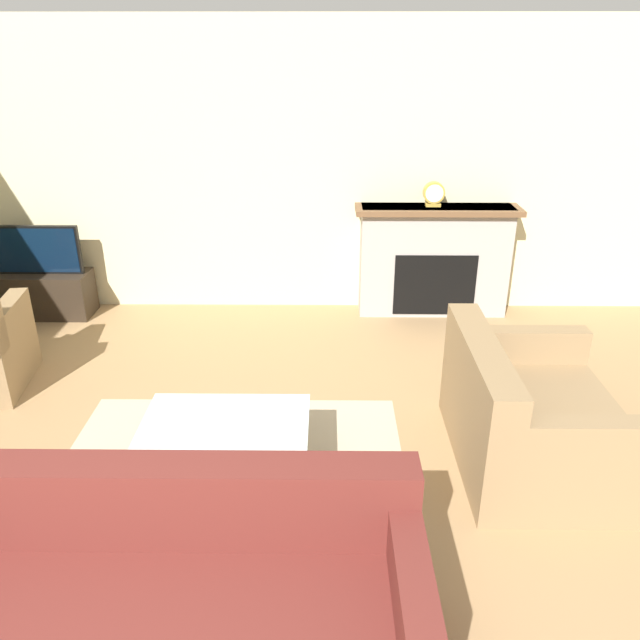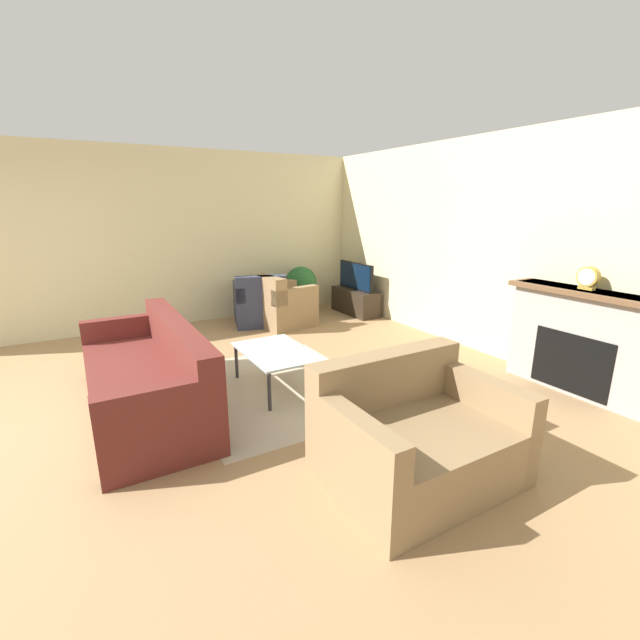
{
  "view_description": "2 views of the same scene",
  "coord_description": "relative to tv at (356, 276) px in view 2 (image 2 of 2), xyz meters",
  "views": [
    {
      "loc": [
        0.86,
        -0.79,
        2.45
      ],
      "look_at": [
        0.82,
        3.15,
        0.7
      ],
      "focal_mm": 35.0,
      "sensor_mm": 36.0,
      "label": 1
    },
    {
      "loc": [
        4.12,
        0.62,
        1.88
      ],
      "look_at": [
        0.37,
        2.79,
        0.7
      ],
      "focal_mm": 24.0,
      "sensor_mm": 36.0,
      "label": 2
    }
  ],
  "objects": [
    {
      "name": "couch_loveseat",
      "position": [
        4.07,
        -2.3,
        -0.38
      ],
      "size": [
        0.97,
        1.28,
        0.82
      ],
      "rotation": [
        0.0,
        0.0,
        1.57
      ],
      "color": "#8C704C",
      "rests_on": "ground_plane"
    },
    {
      "name": "wall_back",
      "position": [
        1.93,
        0.3,
        0.68
      ],
      "size": [
        8.63,
        0.06,
        2.7
      ],
      "color": "beige",
      "rests_on": "ground_plane"
    },
    {
      "name": "mantel_clock",
      "position": [
        3.79,
        0.12,
        0.51
      ],
      "size": [
        0.2,
        0.07,
        0.23
      ],
      "color": "#B79338",
      "rests_on": "fireplace"
    },
    {
      "name": "fireplace",
      "position": [
        3.83,
        0.12,
        -0.11
      ],
      "size": [
        1.54,
        0.37,
        1.06
      ],
      "color": "#9E9993",
      "rests_on": "ground_plane"
    },
    {
      "name": "potted_plant",
      "position": [
        -0.4,
        -0.87,
        -0.14
      ],
      "size": [
        0.54,
        0.54,
        0.85
      ],
      "color": "#AD704C",
      "rests_on": "ground_plane"
    },
    {
      "name": "coffee_table",
      "position": [
        2.2,
        -2.51,
        -0.3
      ],
      "size": [
        0.99,
        0.65,
        0.41
      ],
      "color": "#333338",
      "rests_on": "ground_plane"
    },
    {
      "name": "armchair_by_window",
      "position": [
        -0.23,
        -1.71,
        -0.37
      ],
      "size": [
        1.0,
        0.97,
        0.82
      ],
      "rotation": [
        0.0,
        0.0,
        -1.84
      ],
      "color": "#33384C",
      "rests_on": "ground_plane"
    },
    {
      "name": "ground_plane",
      "position": [
        1.93,
        -4.83,
        -0.67
      ],
      "size": [
        20.0,
        20.0,
        0.0
      ],
      "primitive_type": "plane",
      "color": "#9E7A51"
    },
    {
      "name": "armchair_accent",
      "position": [
        0.09,
        -1.45,
        -0.36
      ],
      "size": [
        0.84,
        0.88,
        0.82
      ],
      "rotation": [
        0.0,
        0.0,
        3.28
      ],
      "color": "#8C704C",
      "rests_on": "ground_plane"
    },
    {
      "name": "tv",
      "position": [
        0.0,
        0.0,
        0.0
      ],
      "size": [
        0.93,
        0.06,
        0.47
      ],
      "color": "black",
      "rests_on": "tv_stand"
    },
    {
      "name": "couch_sectional",
      "position": [
        2.05,
        -3.75,
        -0.38
      ],
      "size": [
        2.29,
        0.89,
        0.82
      ],
      "color": "#5B231E",
      "rests_on": "ground_plane"
    },
    {
      "name": "wall_left",
      "position": [
        -0.92,
        -2.28,
        0.68
      ],
      "size": [
        0.06,
        8.11,
        2.7
      ],
      "color": "beige",
      "rests_on": "ground_plane"
    },
    {
      "name": "area_rug",
      "position": [
        2.2,
        -2.52,
        -0.67
      ],
      "size": [
        2.19,
        1.85,
        0.0
      ],
      "color": "#B7A88E",
      "rests_on": "ground_plane"
    },
    {
      "name": "tv_stand",
      "position": [
        0.0,
        0.0,
        -0.45
      ],
      "size": [
        0.99,
        0.38,
        0.43
      ],
      "color": "#2D2319",
      "rests_on": "ground_plane"
    }
  ]
}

